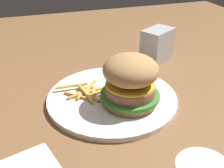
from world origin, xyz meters
name	(u,v)px	position (x,y,z in m)	size (l,w,h in m)	color
ground_plane	(112,105)	(0.00, 0.00, 0.00)	(1.60, 1.60, 0.00)	brown
plate	(112,98)	(-0.02, 0.01, 0.01)	(0.29, 0.29, 0.01)	white
sandwich	(130,80)	(0.02, 0.04, 0.07)	(0.13, 0.13, 0.11)	tan
fries_pile	(85,91)	(-0.05, -0.05, 0.02)	(0.10, 0.12, 0.01)	gold
napkin_dispenser	(157,45)	(-0.19, 0.20, 0.05)	(0.09, 0.06, 0.09)	#B7BABF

